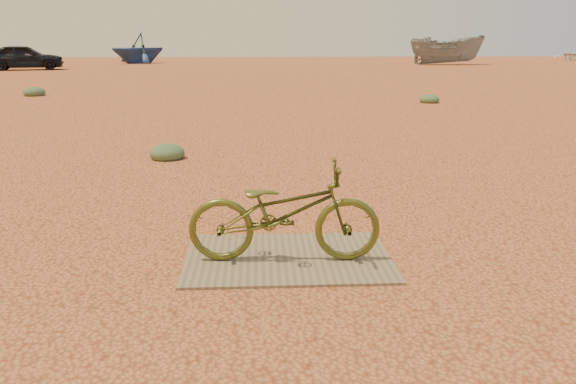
{
  "coord_description": "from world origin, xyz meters",
  "views": [
    {
      "loc": [
        0.31,
        -4.14,
        1.71
      ],
      "look_at": [
        0.54,
        0.1,
        0.56
      ],
      "focal_mm": 35.0,
      "sensor_mm": 36.0,
      "label": 1
    }
  ],
  "objects_px": {
    "plywood_board": "(288,258)",
    "boat_mid_right": "(447,50)",
    "bicycle": "(284,212)",
    "boat_near_left": "(4,59)",
    "boat_far_left": "(138,48)",
    "car": "(24,57)"
  },
  "relations": [
    {
      "from": "plywood_board",
      "to": "bicycle",
      "type": "bearing_deg",
      "value": -117.09
    },
    {
      "from": "boat_near_left",
      "to": "boat_mid_right",
      "type": "height_order",
      "value": "boat_mid_right"
    },
    {
      "from": "car",
      "to": "boat_mid_right",
      "type": "relative_size",
      "value": 0.81
    },
    {
      "from": "boat_mid_right",
      "to": "boat_far_left",
      "type": "bearing_deg",
      "value": 84.89
    },
    {
      "from": "plywood_board",
      "to": "boat_mid_right",
      "type": "bearing_deg",
      "value": 70.02
    },
    {
      "from": "plywood_board",
      "to": "bicycle",
      "type": "height_order",
      "value": "bicycle"
    },
    {
      "from": "bicycle",
      "to": "car",
      "type": "relative_size",
      "value": 0.34
    },
    {
      "from": "boat_far_left",
      "to": "boat_near_left",
      "type": "bearing_deg",
      "value": -105.48
    },
    {
      "from": "car",
      "to": "boat_near_left",
      "type": "relative_size",
      "value": 0.92
    },
    {
      "from": "bicycle",
      "to": "boat_far_left",
      "type": "xyz_separation_m",
      "value": [
        -9.45,
        41.2,
        0.74
      ]
    },
    {
      "from": "car",
      "to": "boat_near_left",
      "type": "distance_m",
      "value": 6.81
    },
    {
      "from": "boat_near_left",
      "to": "boat_far_left",
      "type": "distance_m",
      "value": 9.44
    },
    {
      "from": "plywood_board",
      "to": "boat_mid_right",
      "type": "xyz_separation_m",
      "value": [
        13.67,
        37.59,
        1.04
      ]
    },
    {
      "from": "bicycle",
      "to": "car",
      "type": "xyz_separation_m",
      "value": [
        -14.25,
        31.29,
        0.34
      ]
    },
    {
      "from": "car",
      "to": "boat_mid_right",
      "type": "bearing_deg",
      "value": -92.05
    },
    {
      "from": "boat_near_left",
      "to": "boat_far_left",
      "type": "height_order",
      "value": "boat_far_left"
    },
    {
      "from": "plywood_board",
      "to": "boat_near_left",
      "type": "xyz_separation_m",
      "value": [
        -17.93,
        36.98,
        0.49
      ]
    },
    {
      "from": "bicycle",
      "to": "boat_mid_right",
      "type": "bearing_deg",
      "value": -17.92
    },
    {
      "from": "car",
      "to": "boat_near_left",
      "type": "bearing_deg",
      "value": 17.5
    },
    {
      "from": "boat_near_left",
      "to": "boat_mid_right",
      "type": "distance_m",
      "value": 31.61
    },
    {
      "from": "bicycle",
      "to": "boat_near_left",
      "type": "xyz_separation_m",
      "value": [
        -17.9,
        37.04,
        0.08
      ]
    },
    {
      "from": "plywood_board",
      "to": "bicycle",
      "type": "xyz_separation_m",
      "value": [
        -0.03,
        -0.06,
        0.4
      ]
    }
  ]
}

